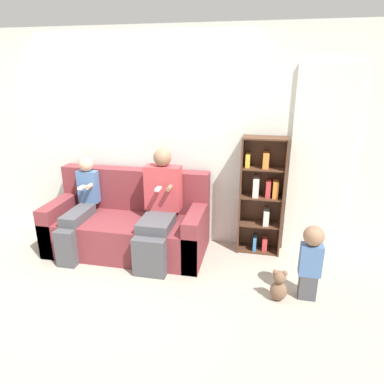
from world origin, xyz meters
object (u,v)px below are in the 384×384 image
at_px(child_seated, 79,208).
at_px(couch, 129,225).
at_px(bookshelf, 262,196).
at_px(toddler_standing, 311,258).
at_px(adult_seated, 159,206).
at_px(teddy_bear, 279,286).

bearing_deg(child_seated, couch, 17.17).
relative_size(couch, bookshelf, 1.34).
xyz_separation_m(couch, bookshelf, (1.54, 0.30, 0.38)).
height_order(toddler_standing, bookshelf, bookshelf).
distance_m(child_seated, toddler_standing, 2.59).
bearing_deg(adult_seated, child_seated, -177.74).
bearing_deg(bookshelf, teddy_bear, -78.06).
height_order(couch, adult_seated, adult_seated).
bearing_deg(teddy_bear, adult_seated, 157.47).
bearing_deg(child_seated, bookshelf, 12.58).
height_order(couch, bookshelf, bookshelf).
bearing_deg(couch, bookshelf, 10.95).
bearing_deg(child_seated, teddy_bear, -12.61).
bearing_deg(toddler_standing, couch, 163.96).
height_order(adult_seated, child_seated, adult_seated).
xyz_separation_m(toddler_standing, teddy_bear, (-0.27, -0.10, -0.27)).
relative_size(toddler_standing, teddy_bear, 2.33).
bearing_deg(couch, toddler_standing, -16.04).
relative_size(adult_seated, toddler_standing, 1.67).
relative_size(toddler_standing, bookshelf, 0.54).
bearing_deg(teddy_bear, toddler_standing, 19.53).
xyz_separation_m(child_seated, teddy_bear, (2.29, -0.51, -0.40)).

